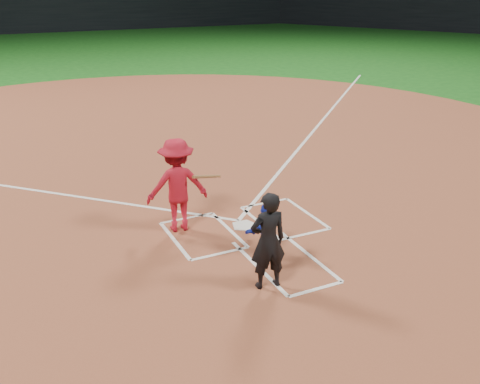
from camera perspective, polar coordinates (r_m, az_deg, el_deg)
name	(u,v)px	position (r m, az deg, el deg)	size (l,w,h in m)	color
ground	(245,226)	(11.55, 0.48, -3.70)	(120.00, 120.00, 0.00)	#145216
home_plate_dirt	(159,151)	(16.78, -8.59, 4.38)	(28.00, 28.00, 0.01)	brown
stadium_wall_far	(24,16)	(57.63, -22.04, 17.05)	(80.00, 1.20, 3.20)	black
home_plate	(245,226)	(11.54, 0.48, -3.61)	(0.60, 0.60, 0.02)	silver
catcher	(267,229)	(10.26, 2.85, -3.94)	(0.95, 0.30, 1.02)	#1323A1
umpire	(268,241)	(9.01, 3.00, -5.23)	(0.64, 0.42, 1.75)	black
chalk_markings	(167,157)	(16.13, -7.83, 3.73)	(28.35, 17.32, 0.01)	white
batter_at_plate	(177,185)	(11.12, -6.72, 0.73)	(1.68, 0.90, 1.98)	#AF1325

